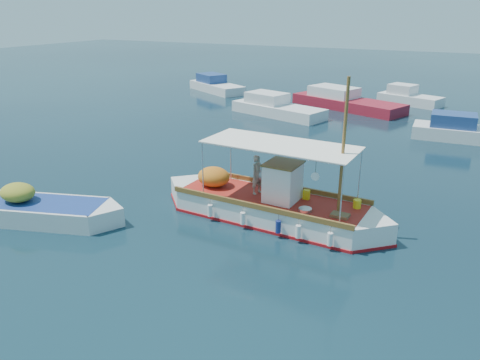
% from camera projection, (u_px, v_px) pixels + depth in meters
% --- Properties ---
extents(ground, '(160.00, 160.00, 0.00)m').
position_uv_depth(ground, '(256.00, 219.00, 18.09)').
color(ground, black).
rests_on(ground, ground).
extents(fishing_caique, '(9.52, 2.99, 5.81)m').
position_uv_depth(fishing_caique, '(269.00, 206.00, 18.01)').
color(fishing_caique, white).
rests_on(fishing_caique, ground).
extents(dinghy, '(6.48, 3.26, 1.65)m').
position_uv_depth(dinghy, '(39.00, 212.00, 17.90)').
color(dinghy, white).
rests_on(dinghy, ground).
extents(bg_boat_nw, '(7.78, 4.39, 1.80)m').
position_uv_depth(bg_boat_nw, '(276.00, 109.00, 35.38)').
color(bg_boat_nw, silver).
rests_on(bg_boat_nw, ground).
extents(bg_boat_n, '(9.69, 5.94, 1.80)m').
position_uv_depth(bg_boat_n, '(344.00, 102.00, 37.82)').
color(bg_boat_n, maroon).
rests_on(bg_boat_n, ground).
extents(bg_boat_ne, '(6.56, 2.51, 1.80)m').
position_uv_depth(bg_boat_ne, '(465.00, 132.00, 28.66)').
color(bg_boat_ne, silver).
rests_on(bg_boat_ne, ground).
extents(bg_boat_far_w, '(7.00, 5.30, 1.80)m').
position_uv_depth(bg_boat_far_w, '(216.00, 86.00, 45.35)').
color(bg_boat_far_w, silver).
rests_on(bg_boat_far_w, ground).
extents(bg_boat_far_n, '(5.48, 3.55, 1.80)m').
position_uv_depth(bg_boat_far_n, '(408.00, 98.00, 39.35)').
color(bg_boat_far_n, silver).
rests_on(bg_boat_far_n, ground).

